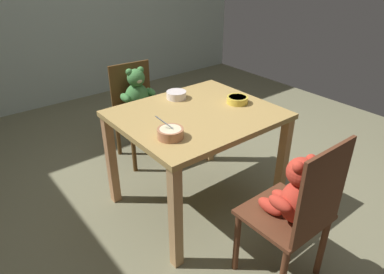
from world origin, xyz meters
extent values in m
cube|color=#747154|center=(0.00, 0.00, -0.02)|extent=(5.20, 5.20, 0.04)
cube|color=#AC8A4C|center=(0.00, 0.00, 0.71)|extent=(1.01, 0.86, 0.04)
cube|color=tan|center=(-0.46, -0.39, 0.35)|extent=(0.06, 0.06, 0.69)
cube|color=#B47E4A|center=(0.46, -0.39, 0.35)|extent=(0.06, 0.06, 0.69)
cube|color=#B47D52|center=(-0.46, 0.39, 0.35)|extent=(0.06, 0.06, 0.69)
cube|color=tan|center=(0.46, 0.39, 0.35)|extent=(0.06, 0.06, 0.69)
cube|color=#59301C|center=(-0.04, -0.79, 0.42)|extent=(0.41, 0.38, 0.02)
cube|color=#59301C|center=(-0.04, -0.97, 0.67)|extent=(0.37, 0.02, 0.48)
cylinder|color=#59301C|center=(0.13, -0.63, 0.21)|extent=(0.04, 0.04, 0.41)
cylinder|color=#59301C|center=(-0.21, -0.63, 0.21)|extent=(0.04, 0.04, 0.41)
cylinder|color=#59301C|center=(0.13, -0.95, 0.21)|extent=(0.04, 0.04, 0.41)
ellipsoid|color=red|center=(-0.04, -0.86, 0.55)|extent=(0.20, 0.17, 0.23)
ellipsoid|color=beige|center=(-0.04, -0.80, 0.54)|extent=(0.11, 0.06, 0.14)
sphere|color=red|center=(-0.04, -0.85, 0.72)|extent=(0.15, 0.15, 0.15)
ellipsoid|color=beige|center=(-0.04, -0.79, 0.71)|extent=(0.06, 0.05, 0.04)
sphere|color=red|center=(0.01, -0.86, 0.78)|extent=(0.06, 0.06, 0.06)
sphere|color=red|center=(-0.09, -0.86, 0.78)|extent=(0.06, 0.06, 0.06)
ellipsoid|color=red|center=(0.07, -0.83, 0.58)|extent=(0.07, 0.13, 0.06)
ellipsoid|color=red|center=(-0.16, -0.83, 0.58)|extent=(0.07, 0.13, 0.06)
ellipsoid|color=red|center=(0.01, -0.73, 0.47)|extent=(0.07, 0.15, 0.07)
ellipsoid|color=red|center=(-0.10, -0.73, 0.47)|extent=(0.07, 0.15, 0.07)
cube|color=#523518|center=(0.03, 0.79, 0.42)|extent=(0.43, 0.43, 0.02)
cube|color=#523518|center=(0.05, 0.97, 0.63)|extent=(0.37, 0.05, 0.39)
cylinder|color=#523518|center=(-0.15, 0.64, 0.21)|extent=(0.04, 0.04, 0.41)
cylinder|color=#523518|center=(0.19, 0.61, 0.21)|extent=(0.04, 0.04, 0.41)
cylinder|color=#523518|center=(-0.12, 0.97, 0.21)|extent=(0.04, 0.04, 0.41)
cylinder|color=#523518|center=(0.22, 0.94, 0.21)|extent=(0.04, 0.04, 0.41)
ellipsoid|color=#417D3F|center=(0.04, 0.86, 0.56)|extent=(0.22, 0.20, 0.24)
ellipsoid|color=#C6BF8A|center=(0.04, 0.80, 0.54)|extent=(0.12, 0.07, 0.14)
sphere|color=#417D3F|center=(0.04, 0.85, 0.73)|extent=(0.15, 0.15, 0.15)
ellipsoid|color=#C6BF8A|center=(0.03, 0.79, 0.72)|extent=(0.06, 0.06, 0.04)
sphere|color=#417D3F|center=(-0.01, 0.86, 0.79)|extent=(0.06, 0.06, 0.06)
sphere|color=#417D3F|center=(0.09, 0.85, 0.79)|extent=(0.06, 0.06, 0.06)
ellipsoid|color=#417D3F|center=(-0.08, 0.84, 0.59)|extent=(0.08, 0.14, 0.07)
ellipsoid|color=#417D3F|center=(0.16, 0.82, 0.59)|extent=(0.08, 0.14, 0.07)
ellipsoid|color=#417D3F|center=(-0.03, 0.74, 0.47)|extent=(0.09, 0.16, 0.07)
ellipsoid|color=#417D3F|center=(0.09, 0.73, 0.47)|extent=(0.09, 0.16, 0.07)
cylinder|color=yellow|center=(0.32, -0.05, 0.75)|extent=(0.15, 0.15, 0.05)
cylinder|color=yellow|center=(0.32, -0.05, 0.73)|extent=(0.08, 0.08, 0.01)
cylinder|color=beige|center=(0.32, -0.05, 0.77)|extent=(0.12, 0.12, 0.01)
cylinder|color=silver|center=(0.04, 0.28, 0.75)|extent=(0.14, 0.14, 0.05)
cylinder|color=silver|center=(0.04, 0.28, 0.73)|extent=(0.08, 0.08, 0.01)
cylinder|color=beige|center=(0.04, 0.28, 0.78)|extent=(0.12, 0.12, 0.01)
cylinder|color=#B57450|center=(-0.33, -0.18, 0.76)|extent=(0.15, 0.15, 0.06)
cylinder|color=#B57450|center=(-0.33, -0.18, 0.73)|extent=(0.08, 0.08, 0.01)
cylinder|color=beige|center=(-0.33, -0.18, 0.78)|extent=(0.12, 0.12, 0.01)
cylinder|color=#BCBCC1|center=(-0.36, -0.15, 0.82)|extent=(0.07, 0.08, 0.08)
ellipsoid|color=#BCBCC1|center=(-0.33, -0.18, 0.77)|extent=(0.04, 0.04, 0.01)
camera|label=1|loc=(-1.31, -1.60, 1.66)|focal=32.49mm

